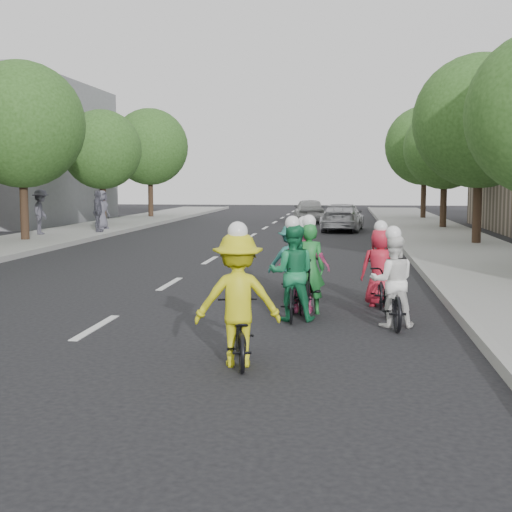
% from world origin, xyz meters
% --- Properties ---
extents(ground, '(120.00, 120.00, 0.00)m').
position_xyz_m(ground, '(0.00, 0.00, 0.00)').
color(ground, black).
rests_on(ground, ground).
extents(curb_left, '(0.18, 80.00, 0.18)m').
position_xyz_m(curb_left, '(-6.05, 10.00, 0.09)').
color(curb_left, '#999993').
rests_on(curb_left, ground).
extents(sidewalk_right, '(4.00, 80.00, 0.15)m').
position_xyz_m(sidewalk_right, '(8.00, 10.00, 0.07)').
color(sidewalk_right, gray).
rests_on(sidewalk_right, ground).
extents(curb_right, '(0.18, 80.00, 0.18)m').
position_xyz_m(curb_right, '(6.05, 10.00, 0.09)').
color(curb_right, '#999993').
rests_on(curb_right, ground).
extents(tree_l_3, '(4.80, 4.80, 6.93)m').
position_xyz_m(tree_l_3, '(-8.20, 15.00, 4.52)').
color(tree_l_3, black).
rests_on(tree_l_3, ground).
extents(tree_l_4, '(4.00, 4.00, 5.97)m').
position_xyz_m(tree_l_4, '(-8.20, 24.00, 3.96)').
color(tree_l_4, black).
rests_on(tree_l_4, ground).
extents(tree_l_5, '(4.80, 4.80, 6.93)m').
position_xyz_m(tree_l_5, '(-8.20, 33.00, 4.52)').
color(tree_l_5, black).
rests_on(tree_l_5, ground).
extents(tree_r_1, '(4.80, 4.80, 6.93)m').
position_xyz_m(tree_r_1, '(8.80, 15.60, 4.52)').
color(tree_r_1, black).
rests_on(tree_r_1, ground).
extents(tree_r_2, '(4.00, 4.00, 5.97)m').
position_xyz_m(tree_r_2, '(8.80, 24.60, 3.96)').
color(tree_r_2, black).
rests_on(tree_r_2, ground).
extents(tree_r_3, '(4.80, 4.80, 6.93)m').
position_xyz_m(tree_r_3, '(8.80, 33.60, 4.52)').
color(tree_r_3, black).
rests_on(tree_r_3, ground).
extents(cyclist_0, '(0.78, 1.79, 1.67)m').
position_xyz_m(cyclist_0, '(4.82, 0.75, 0.59)').
color(cyclist_0, black).
rests_on(cyclist_0, ground).
extents(cyclist_1, '(0.74, 1.58, 1.65)m').
position_xyz_m(cyclist_1, '(4.72, 2.70, 0.57)').
color(cyclist_1, black).
rests_on(cyclist_1, ground).
extents(cyclist_2, '(1.01, 1.65, 1.64)m').
position_xyz_m(cyclist_2, '(2.93, 3.74, 0.63)').
color(cyclist_2, black).
rests_on(cyclist_2, ground).
extents(cyclist_3, '(0.83, 1.59, 1.81)m').
position_xyz_m(cyclist_3, '(3.15, 1.06, 0.68)').
color(cyclist_3, black).
rests_on(cyclist_3, ground).
extents(cyclist_4, '(0.96, 1.49, 1.76)m').
position_xyz_m(cyclist_4, '(3.30, 1.80, 0.65)').
color(cyclist_4, black).
rests_on(cyclist_4, ground).
extents(cyclist_5, '(0.60, 1.71, 1.79)m').
position_xyz_m(cyclist_5, '(3.39, 1.76, 0.63)').
color(cyclist_5, black).
rests_on(cyclist_5, ground).
extents(cyclist_6, '(1.22, 1.61, 1.88)m').
position_xyz_m(cyclist_6, '(2.67, -2.04, 0.71)').
color(cyclist_6, black).
rests_on(cyclist_6, ground).
extents(follow_car_lead, '(2.24, 4.67, 1.31)m').
position_xyz_m(follow_car_lead, '(3.92, 23.33, 0.66)').
color(follow_car_lead, silver).
rests_on(follow_car_lead, ground).
extents(follow_car_trail, '(2.14, 4.28, 1.40)m').
position_xyz_m(follow_car_trail, '(1.99, 30.09, 0.70)').
color(follow_car_trail, silver).
rests_on(follow_car_trail, ground).
extents(spectator_0, '(0.89, 1.32, 1.90)m').
position_xyz_m(spectator_0, '(-8.66, 17.54, 1.10)').
color(spectator_0, '#4B4956').
rests_on(spectator_0, sidewalk_left).
extents(spectator_1, '(0.70, 1.15, 1.82)m').
position_xyz_m(spectator_1, '(-6.75, 19.16, 1.06)').
color(spectator_1, '#565563').
rests_on(spectator_1, sidewalk_left).
extents(spectator_2, '(0.82, 1.01, 1.80)m').
position_xyz_m(spectator_2, '(-7.26, 21.11, 1.05)').
color(spectator_2, '#565462').
rests_on(spectator_2, sidewalk_left).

